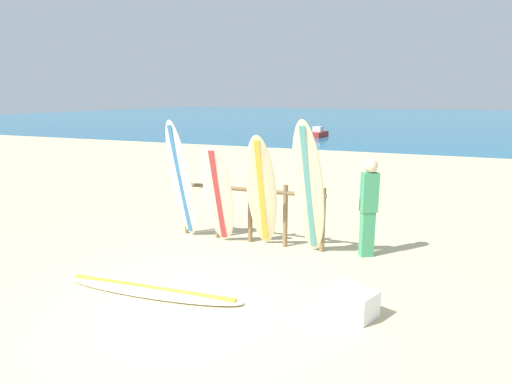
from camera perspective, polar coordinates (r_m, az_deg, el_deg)
ground_plane at (r=5.98m, az=-9.68°, el=-15.49°), size 120.00×120.00×0.00m
ocean_water at (r=62.57m, az=19.89°, el=9.24°), size 120.00×80.00×0.01m
surfboard_rack at (r=8.33m, az=-0.78°, el=-1.86°), size 2.97×0.09×1.19m
surfboard_leaning_far_left at (r=8.53m, az=-9.86°, el=1.53°), size 0.54×0.69×2.38m
surfboard_leaning_left at (r=8.09m, az=-4.99°, el=-0.48°), size 0.64×0.79×1.95m
surfboard_leaning_center_left at (r=7.78m, az=0.75°, el=-0.10°), size 0.68×0.99×2.18m
surfboard_leaning_center at (r=7.42m, az=6.97°, el=0.28°), size 0.58×0.96×2.46m
surfboard_lying_on_sand at (r=6.64m, az=-13.68°, el=-12.37°), size 2.90×0.73×0.08m
beachgoer_standing at (r=7.77m, az=14.66°, el=-1.52°), size 0.33×0.30×1.75m
small_boat_offshore at (r=31.03m, az=8.19°, el=7.71°), size 1.07×2.09×0.71m
cooler_box at (r=5.92m, az=12.55°, el=-13.97°), size 0.71×0.60×0.36m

